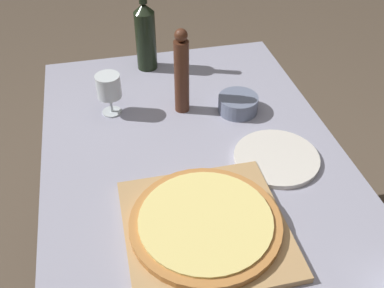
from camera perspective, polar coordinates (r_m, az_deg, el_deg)
The scene contains 8 objects.
dining_table at distance 1.32m, azimuth 0.50°, elevation -5.63°, with size 0.84×1.27×0.77m.
cutting_board at distance 1.07m, azimuth 1.70°, elevation -10.60°, with size 0.38×0.38×0.02m.
pizza at distance 1.05m, azimuth 1.73°, elevation -9.89°, with size 0.36×0.36×0.02m.
wine_bottle at distance 1.61m, azimuth -5.94°, elevation 13.67°, with size 0.07×0.07×0.33m.
pepper_mill at distance 1.37m, azimuth -1.33°, elevation 9.00°, with size 0.05×0.05×0.28m.
wine_glass at distance 1.40m, azimuth -10.54°, elevation 7.09°, with size 0.08×0.08×0.13m.
small_bowl at distance 1.43m, azimuth 5.86°, elevation 5.08°, with size 0.13×0.13×0.05m.
dinner_plate at distance 1.27m, azimuth 10.68°, elevation -1.72°, with size 0.24×0.24×0.01m.
Camera 1 is at (-0.22, -0.90, 1.60)m, focal length 42.00 mm.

